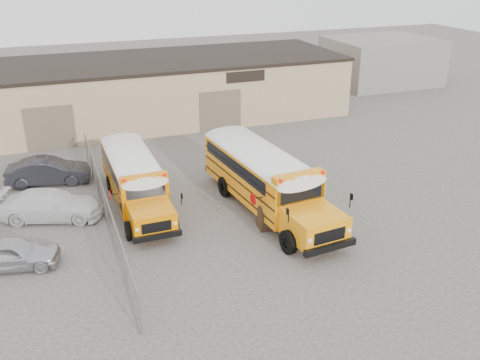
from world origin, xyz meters
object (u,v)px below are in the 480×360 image
object	(u,v)px
school_bus_left	(117,142)
tarp_bundle	(269,213)
car_dark	(48,171)
car_white	(51,205)
car_silver	(11,253)
school_bus_right	(213,138)

from	to	relation	value
school_bus_left	tarp_bundle	world-z (taller)	school_bus_left
car_dark	car_white	bearing A→B (deg)	-170.99
car_silver	school_bus_right	bearing A→B (deg)	-43.59
school_bus_right	car_dark	bearing A→B (deg)	175.82
tarp_bundle	car_dark	xyz separation A→B (m)	(-9.79, 9.34, -0.01)
car_silver	car_dark	bearing A→B (deg)	-0.29
car_white	tarp_bundle	bearing A→B (deg)	-96.92
school_bus_right	car_white	distance (m)	10.65
school_bus_left	car_white	bearing A→B (deg)	-125.72
tarp_bundle	car_white	world-z (taller)	tarp_bundle
car_silver	car_white	world-z (taller)	car_white
school_bus_right	car_dark	distance (m)	9.87
school_bus_left	car_white	world-z (taller)	school_bus_left
school_bus_right	tarp_bundle	bearing A→B (deg)	-90.02
school_bus_left	tarp_bundle	size ratio (longest dim) A/B	6.17
car_silver	car_white	size ratio (longest dim) A/B	0.79
school_bus_right	tarp_bundle	xyz separation A→B (m)	(-0.00, -8.62, -1.06)
car_dark	tarp_bundle	bearing A→B (deg)	-124.00
school_bus_right	car_white	bearing A→B (deg)	-158.36
school_bus_left	car_silver	world-z (taller)	school_bus_left
school_bus_left	car_silver	distance (m)	11.80
tarp_bundle	school_bus_right	bearing A→B (deg)	89.98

